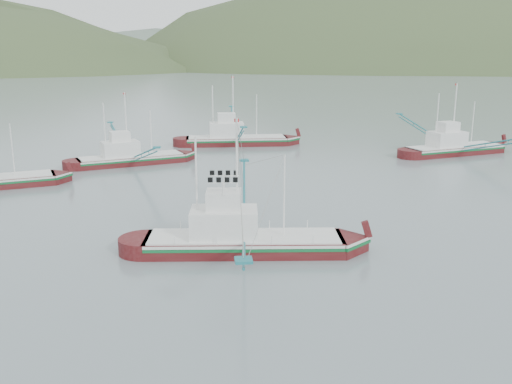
{
  "coord_description": "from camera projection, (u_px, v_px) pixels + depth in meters",
  "views": [
    {
      "loc": [
        -4.32,
        -34.31,
        13.33
      ],
      "look_at": [
        0.0,
        6.0,
        3.2
      ],
      "focal_mm": 40.0,
      "sensor_mm": 36.0,
      "label": 1
    }
  ],
  "objects": [
    {
      "name": "main_boat",
      "position": [
        241.0,
        232.0,
        38.35
      ],
      "size": [
        13.64,
        24.19,
        9.81
      ],
      "rotation": [
        0.0,
        0.0,
        -0.09
      ],
      "color": "#440B0D",
      "rests_on": "ground"
    },
    {
      "name": "ridge_distant",
      "position": [
        227.0,
        63.0,
        580.07
      ],
      "size": [
        960.0,
        400.0,
        240.0
      ],
      "primitive_type": "ellipsoid",
      "color": "slate",
      "rests_on": "ground"
    },
    {
      "name": "ground",
      "position": [
        266.0,
        262.0,
        36.78
      ],
      "size": [
        1200.0,
        1200.0,
        0.0
      ],
      "primitive_type": "plane",
      "color": "slate",
      "rests_on": "ground"
    },
    {
      "name": "bg_boat_right",
      "position": [
        454.0,
        140.0,
        74.36
      ],
      "size": [
        14.03,
        24.02,
        9.95
      ],
      "rotation": [
        0.0,
        0.0,
        0.28
      ],
      "color": "#440B0D",
      "rests_on": "ground"
    },
    {
      "name": "headland_right",
      "position": [
        487.0,
        66.0,
        476.36
      ],
      "size": [
        684.0,
        432.0,
        306.0
      ],
      "primitive_type": "ellipsoid",
      "color": "#384A26",
      "rests_on": "ground"
    },
    {
      "name": "bg_boat_extra",
      "position": [
        130.0,
        149.0,
        67.87
      ],
      "size": [
        12.99,
        22.08,
        9.23
      ],
      "rotation": [
        0.0,
        0.0,
        0.34
      ],
      "color": "#440B0D",
      "rests_on": "ground"
    },
    {
      "name": "bg_boat_far",
      "position": [
        235.0,
        135.0,
        81.77
      ],
      "size": [
        14.44,
        26.11,
        10.56
      ],
      "rotation": [
        0.0,
        0.0,
        -0.01
      ],
      "color": "#440B0D",
      "rests_on": "ground"
    }
  ]
}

